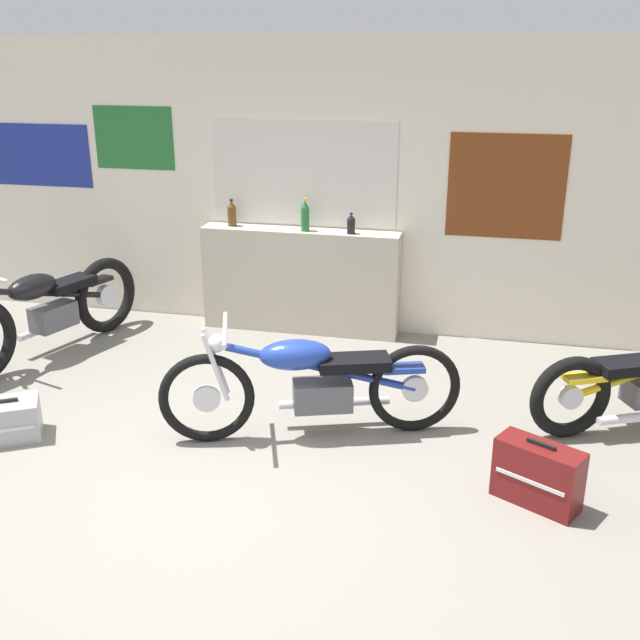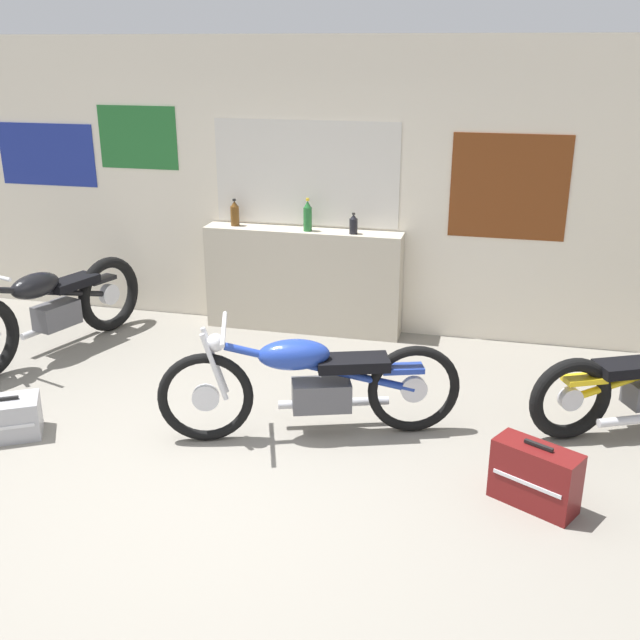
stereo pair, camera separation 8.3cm
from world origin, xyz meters
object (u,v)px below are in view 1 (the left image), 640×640
hard_case_silver (11,420)px  hard_case_darkred (538,474)px  bottle_left_center (305,216)px  bottle_center (351,224)px  motorcycle_black (46,310)px  bottle_leftmost (232,214)px  motorcycle_blue (313,382)px

hard_case_silver → hard_case_darkred: bearing=-0.1°
bottle_left_center → bottle_center: bottle_left_center is taller
motorcycle_black → hard_case_silver: motorcycle_black is taller
bottle_leftmost → hard_case_darkred: 4.02m
hard_case_silver → hard_case_darkred: hard_case_darkred is taller
bottle_leftmost → hard_case_darkred: bottle_leftmost is taller
motorcycle_blue → hard_case_silver: 2.22m
motorcycle_black → hard_case_silver: bearing=-68.4°
bottle_leftmost → motorcycle_black: bottle_leftmost is taller
bottle_center → motorcycle_blue: bearing=-86.9°
bottle_left_center → hard_case_darkred: (2.12, -2.59, -0.97)m
motorcycle_black → bottle_left_center: bearing=27.3°
hard_case_silver → bottle_center: bearing=51.8°
motorcycle_blue → bottle_leftmost: bearing=121.9°
bottle_left_center → hard_case_silver: (-1.58, -2.58, -1.03)m
bottle_left_center → motorcycle_black: (-2.16, -1.11, -0.73)m
motorcycle_blue → hard_case_silver: motorcycle_blue is taller
bottle_center → bottle_leftmost: bearing=177.1°
hard_case_silver → motorcycle_blue: bearing=13.8°
bottle_left_center → hard_case_darkred: 3.49m
motorcycle_blue → hard_case_darkred: motorcycle_blue is taller
hard_case_silver → hard_case_darkred: 3.70m
motorcycle_black → hard_case_silver: size_ratio=4.21×
motorcycle_blue → motorcycle_black: 2.88m
bottle_leftmost → bottle_left_center: size_ratio=0.84×
motorcycle_blue → hard_case_silver: size_ratio=4.15×
bottle_leftmost → bottle_center: size_ratio=1.32×
bottle_leftmost → bottle_left_center: bearing=-3.7°
hard_case_darkred → bottle_center: bearing=123.0°
bottle_leftmost → bottle_left_center: 0.75m
motorcycle_blue → bottle_left_center: bearing=105.2°
hard_case_darkred → bottle_leftmost: bearing=137.4°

